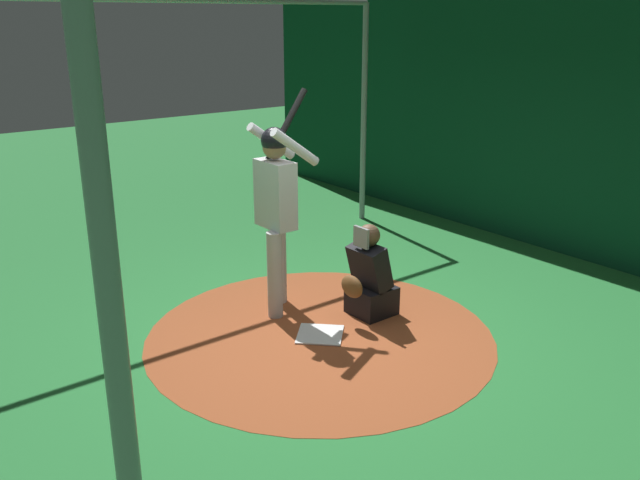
{
  "coord_description": "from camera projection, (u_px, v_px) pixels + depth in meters",
  "views": [
    {
      "loc": [
        3.51,
        4.46,
        2.86
      ],
      "look_at": [
        0.0,
        0.0,
        0.95
      ],
      "focal_mm": 37.49,
      "sensor_mm": 36.0,
      "label": 1
    }
  ],
  "objects": [
    {
      "name": "catcher",
      "position": [
        369.0,
        280.0,
        6.61
      ],
      "size": [
        0.58,
        0.4,
        0.95
      ],
      "color": "black",
      "rests_on": "ground"
    },
    {
      "name": "back_wall",
      "position": [
        576.0,
        109.0,
        8.02
      ],
      "size": [
        0.22,
        11.85,
        3.55
      ],
      "color": "#0C3D26",
      "rests_on": "ground"
    },
    {
      "name": "dirt_circle",
      "position": [
        320.0,
        335.0,
        6.29
      ],
      "size": [
        3.26,
        3.26,
        0.01
      ],
      "primitive_type": "cylinder",
      "color": "#9E4C28",
      "rests_on": "ground"
    },
    {
      "name": "cage_frame",
      "position": [
        320.0,
        105.0,
        5.6
      ],
      "size": [
        5.83,
        5.37,
        3.06
      ],
      "color": "gray",
      "rests_on": "ground"
    },
    {
      "name": "home_plate",
      "position": [
        320.0,
        334.0,
        6.28
      ],
      "size": [
        0.59,
        0.59,
        0.01
      ],
      "primitive_type": "cube",
      "rotation": [
        0.0,
        0.0,
        0.79
      ],
      "color": "white",
      "rests_on": "dirt_circle"
    },
    {
      "name": "batter",
      "position": [
        276.0,
        201.0,
        6.51
      ],
      "size": [
        0.68,
        0.49,
        2.19
      ],
      "color": "#BCBCC0",
      "rests_on": "ground"
    },
    {
      "name": "ground_plane",
      "position": [
        320.0,
        335.0,
        6.29
      ],
      "size": [
        27.85,
        27.85,
        0.0
      ],
      "primitive_type": "plane",
      "color": "#287A38"
    }
  ]
}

